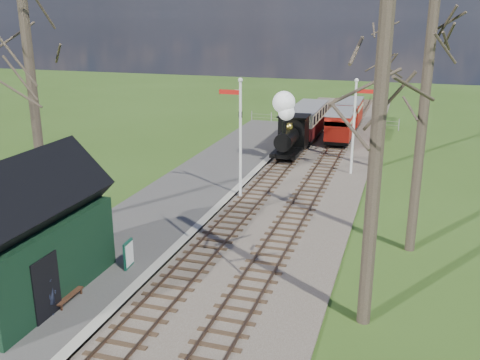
# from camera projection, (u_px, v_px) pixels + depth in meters

# --- Properties ---
(distant_hills) EXTENTS (114.40, 48.00, 22.02)m
(distant_hills) POSITION_uv_depth(u_px,v_px,m) (357.00, 201.00, 76.08)
(distant_hills) COLOR #385B23
(distant_hills) RESTS_ON ground
(ballast_bed) EXTENTS (8.00, 60.00, 0.10)m
(ballast_bed) POSITION_uv_depth(u_px,v_px,m) (301.00, 170.00, 32.73)
(ballast_bed) COLOR brown
(ballast_bed) RESTS_ON ground
(track_near) EXTENTS (1.60, 60.00, 0.15)m
(track_near) POSITION_uv_depth(u_px,v_px,m) (280.00, 167.00, 33.09)
(track_near) COLOR brown
(track_near) RESTS_ON ground
(track_far) EXTENTS (1.60, 60.00, 0.15)m
(track_far) POSITION_uv_depth(u_px,v_px,m) (322.00, 171.00, 32.34)
(track_far) COLOR brown
(track_far) RESTS_ON ground
(platform) EXTENTS (5.00, 44.00, 0.20)m
(platform) POSITION_uv_depth(u_px,v_px,m) (175.00, 203.00, 26.82)
(platform) COLOR #474442
(platform) RESTS_ON ground
(coping_strip) EXTENTS (0.40, 44.00, 0.21)m
(coping_strip) POSITION_uv_depth(u_px,v_px,m) (218.00, 208.00, 26.16)
(coping_strip) COLOR #B2AD9E
(coping_strip) RESTS_ON ground
(station_shed) EXTENTS (3.25, 6.30, 4.78)m
(station_shed) POSITION_uv_depth(u_px,v_px,m) (23.00, 237.00, 17.31)
(station_shed) COLOR black
(station_shed) RESTS_ON platform
(semaphore_near) EXTENTS (1.22, 0.24, 6.22)m
(semaphore_near) POSITION_uv_depth(u_px,v_px,m) (239.00, 130.00, 26.81)
(semaphore_near) COLOR silver
(semaphore_near) RESTS_ON ground
(semaphore_far) EXTENTS (1.22, 0.24, 5.72)m
(semaphore_far) POSITION_uv_depth(u_px,v_px,m) (355.00, 120.00, 30.86)
(semaphore_far) COLOR silver
(semaphore_far) RESTS_ON ground
(bare_trees) EXTENTS (15.51, 22.39, 12.00)m
(bare_trees) POSITION_uv_depth(u_px,v_px,m) (244.00, 123.00, 20.36)
(bare_trees) COLOR #382D23
(bare_trees) RESTS_ON ground
(fence_line) EXTENTS (12.60, 0.08, 1.00)m
(fence_line) POSITION_uv_depth(u_px,v_px,m) (322.00, 120.00, 45.61)
(fence_line) COLOR slate
(fence_line) RESTS_ON ground
(locomotive) EXTENTS (1.80, 4.20, 4.50)m
(locomotive) POSITION_uv_depth(u_px,v_px,m) (290.00, 129.00, 34.67)
(locomotive) COLOR black
(locomotive) RESTS_ON ground
(coach) EXTENTS (2.10, 7.19, 2.21)m
(coach) POSITION_uv_depth(u_px,v_px,m) (307.00, 120.00, 40.35)
(coach) COLOR black
(coach) RESTS_ON ground
(red_carriage_a) EXTENTS (1.86, 4.60, 1.96)m
(red_carriage_a) POSITION_uv_depth(u_px,v_px,m) (341.00, 126.00, 39.20)
(red_carriage_a) COLOR black
(red_carriage_a) RESTS_ON ground
(red_carriage_b) EXTENTS (1.86, 4.60, 1.96)m
(red_carriage_b) POSITION_uv_depth(u_px,v_px,m) (349.00, 113.00, 44.20)
(red_carriage_b) COLOR black
(red_carriage_b) RESTS_ON ground
(sign_board) EXTENTS (0.15, 0.71, 1.04)m
(sign_board) POSITION_uv_depth(u_px,v_px,m) (129.00, 254.00, 19.67)
(sign_board) COLOR #0D4030
(sign_board) RESTS_ON platform
(bench) EXTENTS (0.38, 1.28, 0.73)m
(bench) POSITION_uv_depth(u_px,v_px,m) (65.00, 291.00, 17.38)
(bench) COLOR #412517
(bench) RESTS_ON platform
(person) EXTENTS (0.40, 0.51, 1.23)m
(person) POSITION_uv_depth(u_px,v_px,m) (51.00, 295.00, 16.61)
(person) COLOR #1B1E30
(person) RESTS_ON platform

